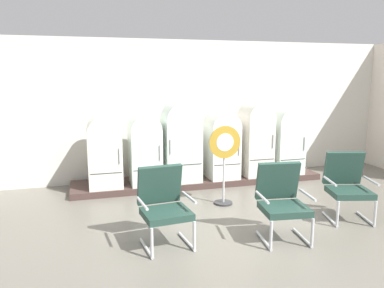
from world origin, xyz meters
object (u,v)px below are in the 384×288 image
Objects in this scene: refrigerator_3 at (222,143)px; refrigerator_4 at (256,137)px; refrigerator_0 at (104,150)px; refrigerator_2 at (181,139)px; refrigerator_1 at (145,147)px; refrigerator_5 at (286,139)px; armchair_left at (164,203)px; sign_stand at (224,163)px; armchair_center at (282,198)px; armchair_right at (347,183)px.

refrigerator_4 is (0.75, -0.01, 0.09)m from refrigerator_3.
refrigerator_3 is at bearing 0.71° from refrigerator_0.
refrigerator_0 is 1.51m from refrigerator_2.
refrigerator_0 is 0.99× the size of refrigerator_1.
refrigerator_5 reaches higher than refrigerator_0.
refrigerator_2 reaches higher than refrigerator_4.
armchair_left is 1.82m from sign_stand.
armchair_center is at bearing -79.91° from sign_stand.
sign_stand reaches higher than armchair_left.
armchair_left is at bearing -177.88° from armchair_right.
refrigerator_4 reaches higher than armchair_center.
refrigerator_4 is at bearing 0.51° from refrigerator_2.
refrigerator_1 is 1.71m from sign_stand.
armchair_left is (-0.89, -2.49, -0.40)m from refrigerator_2.
refrigerator_2 is 1.35m from sign_stand.
refrigerator_0 reaches higher than armchair_left.
refrigerator_1 is 1.32× the size of armchair_center.
refrigerator_4 reaches higher than armchair_left.
refrigerator_2 is at bearing 179.84° from refrigerator_5.
refrigerator_2 is 1.16× the size of refrigerator_3.
sign_stand is (1.32, 1.24, 0.17)m from armchair_left.
refrigerator_1 reaches higher than refrigerator_0.
refrigerator_0 is 2.31m from sign_stand.
refrigerator_4 is 0.72m from refrigerator_5.
sign_stand is at bearing -108.52° from refrigerator_3.
armchair_center is at bearing -120.64° from refrigerator_5.
sign_stand is at bearing -70.74° from refrigerator_2.
refrigerator_1 is 0.74m from refrigerator_2.
refrigerator_1 is 0.89× the size of refrigerator_4.
armchair_right is (-0.28, -2.38, -0.31)m from refrigerator_5.
refrigerator_4 is at bearing 100.27° from armchair_right.
refrigerator_2 reaches higher than armchair_center.
refrigerator_0 is 3.12m from refrigerator_4.
armchair_right is (3.56, -2.38, -0.28)m from refrigerator_0.
refrigerator_5 is at bearing 0.17° from refrigerator_1.
armchair_left is (-3.22, -2.48, -0.31)m from refrigerator_5.
refrigerator_5 is at bearing 59.36° from armchair_center.
refrigerator_4 is 1.75m from sign_stand.
refrigerator_1 reaches higher than armchair_left.
refrigerator_4 is 1.48× the size of armchair_right.
refrigerator_0 is 4.29m from armchair_right.
armchair_right is 1.40m from armchair_center.
refrigerator_1 is 1.00× the size of refrigerator_3.
refrigerator_0 is at bearing -179.92° from refrigerator_2.
refrigerator_3 is at bearing 86.70° from armchair_center.
refrigerator_5 reaches higher than armchair_right.
armchair_left is (0.61, -2.49, -0.28)m from refrigerator_0.
refrigerator_4 is 1.08× the size of refrigerator_5.
refrigerator_2 is 2.67m from armchair_left.
refrigerator_2 is (0.73, 0.02, 0.12)m from refrigerator_1.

